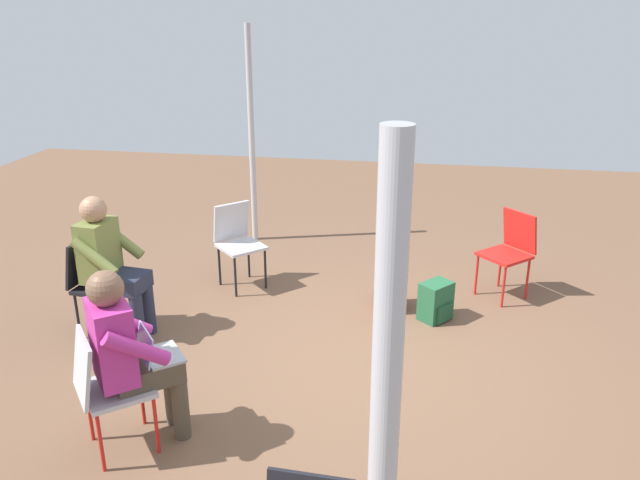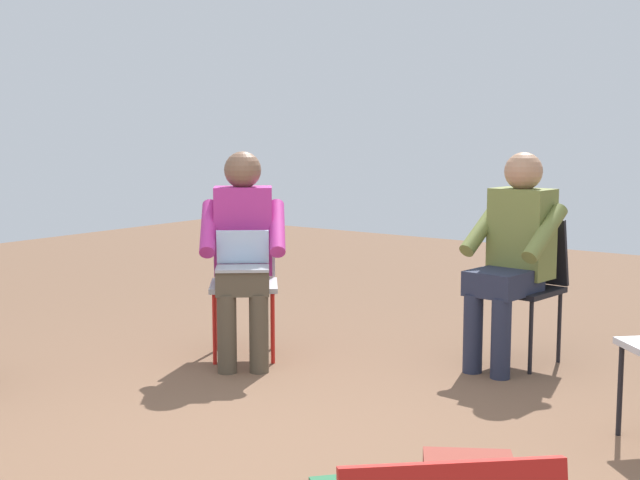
{
  "view_description": "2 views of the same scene",
  "coord_description": "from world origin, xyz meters",
  "px_view_note": "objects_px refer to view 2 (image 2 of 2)",
  "views": [
    {
      "loc": [
        -0.54,
        4.27,
        2.69
      ],
      "look_at": [
        0.24,
        -0.16,
        0.99
      ],
      "focal_mm": 35.0,
      "sensor_mm": 36.0,
      "label": 1
    },
    {
      "loc": [
        -2.69,
        -2.28,
        1.39
      ],
      "look_at": [
        -0.04,
        -0.33,
        0.97
      ],
      "focal_mm": 50.0,
      "sensor_mm": 36.0,
      "label": 2
    }
  ],
  "objects_px": {
    "chair_northeast": "(244,274)",
    "person_in_olive": "(513,248)",
    "person_with_laptop": "(243,245)",
    "chair_east": "(527,278)"
  },
  "relations": [
    {
      "from": "chair_northeast",
      "to": "person_in_olive",
      "type": "bearing_deg",
      "value": 165.92
    },
    {
      "from": "chair_northeast",
      "to": "person_with_laptop",
      "type": "height_order",
      "value": "person_with_laptop"
    },
    {
      "from": "person_with_laptop",
      "to": "chair_northeast",
      "type": "bearing_deg",
      "value": -90.0
    },
    {
      "from": "chair_northeast",
      "to": "person_with_laptop",
      "type": "bearing_deg",
      "value": 90.0
    },
    {
      "from": "chair_east",
      "to": "person_with_laptop",
      "type": "bearing_deg",
      "value": 42.12
    },
    {
      "from": "chair_east",
      "to": "person_in_olive",
      "type": "bearing_deg",
      "value": 90.0
    },
    {
      "from": "chair_northeast",
      "to": "person_in_olive",
      "type": "xyz_separation_m",
      "value": [
        0.7,
        -1.44,
        0.2
      ]
    },
    {
      "from": "chair_northeast",
      "to": "person_with_laptop",
      "type": "xyz_separation_m",
      "value": [
        -0.13,
        -0.11,
        0.2
      ]
    },
    {
      "from": "chair_east",
      "to": "person_with_laptop",
      "type": "relative_size",
      "value": 0.69
    },
    {
      "from": "chair_east",
      "to": "person_in_olive",
      "type": "height_order",
      "value": "person_in_olive"
    }
  ]
}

